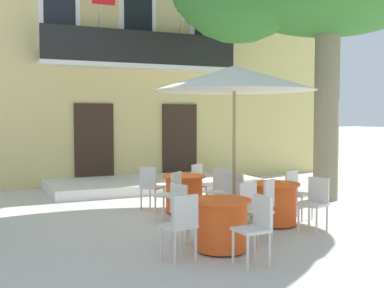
{
  "coord_description": "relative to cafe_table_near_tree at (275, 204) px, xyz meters",
  "views": [
    {
      "loc": [
        -4.12,
        -8.56,
        1.96
      ],
      "look_at": [
        0.53,
        1.7,
        1.3
      ],
      "focal_mm": 45.57,
      "sensor_mm": 36.0,
      "label": 1
    }
  ],
  "objects": [
    {
      "name": "ground_plane",
      "position": [
        -0.78,
        1.35,
        -0.39
      ],
      "size": [
        120.0,
        120.0,
        0.0
      ],
      "primitive_type": "plane",
      "color": "beige"
    },
    {
      "name": "building_facade",
      "position": [
        -0.48,
        8.34,
        3.36
      ],
      "size": [
        13.0,
        5.09,
        7.5
      ],
      "color": "#DBC67F",
      "rests_on": "ground"
    },
    {
      "name": "entrance_step_platform",
      "position": [
        -0.48,
        5.13,
        -0.27
      ],
      "size": [
        5.49,
        2.44,
        0.25
      ],
      "primitive_type": "cube",
      "color": "silver",
      "rests_on": "ground"
    },
    {
      "name": "cafe_table_near_tree",
      "position": [
        0.0,
        0.0,
        0.0
      ],
      "size": [
        0.86,
        0.86,
        0.76
      ],
      "color": "#EA561E",
      "rests_on": "ground"
    },
    {
      "name": "cafe_chair_near_tree_0",
      "position": [
        -0.57,
        -0.49,
        0.14
      ],
      "size": [
        0.56,
        0.56,
        0.91
      ],
      "color": "silver",
      "rests_on": "ground"
    },
    {
      "name": "cafe_chair_near_tree_1",
      "position": [
        0.35,
        -0.67,
        0.14
      ],
      "size": [
        0.52,
        0.52,
        0.91
      ],
      "color": "silver",
      "rests_on": "ground"
    },
    {
      "name": "cafe_chair_near_tree_2",
      "position": [
        0.68,
        0.32,
        0.14
      ],
      "size": [
        0.51,
        0.51,
        0.91
      ],
      "color": "silver",
      "rests_on": "ground"
    },
    {
      "name": "cafe_chair_near_tree_3",
      "position": [
        -0.44,
        0.61,
        0.14
      ],
      "size": [
        0.55,
        0.55,
        0.91
      ],
      "color": "silver",
      "rests_on": "ground"
    },
    {
      "name": "cafe_table_middle",
      "position": [
        -1.65,
        -1.07,
        0.0
      ],
      "size": [
        0.86,
        0.86,
        0.76
      ],
      "color": "#EA561E",
      "rests_on": "ground"
    },
    {
      "name": "cafe_chair_middle_0",
      "position": [
        -0.96,
        -0.79,
        0.14
      ],
      "size": [
        0.5,
        0.5,
        0.91
      ],
      "color": "silver",
      "rests_on": "ground"
    },
    {
      "name": "cafe_chair_middle_1",
      "position": [
        -1.94,
        -0.38,
        0.14
      ],
      "size": [
        0.5,
        0.5,
        0.91
      ],
      "color": "silver",
      "rests_on": "ground"
    },
    {
      "name": "cafe_chair_middle_2",
      "position": [
        -2.38,
        -1.29,
        0.14
      ],
      "size": [
        0.47,
        0.47,
        0.91
      ],
      "color": "silver",
      "rests_on": "ground"
    },
    {
      "name": "cafe_chair_middle_3",
      "position": [
        -1.54,
        -1.82,
        0.14
      ],
      "size": [
        0.42,
        0.42,
        0.91
      ],
      "color": "silver",
      "rests_on": "ground"
    },
    {
      "name": "cafe_table_front",
      "position": [
        -1.04,
        1.71,
        0.0
      ],
      "size": [
        0.86,
        0.86,
        0.76
      ],
      "color": "#EA561E",
      "rests_on": "ground"
    },
    {
      "name": "cafe_chair_front_0",
      "position": [
        -0.47,
        1.21,
        0.14
      ],
      "size": [
        0.57,
        0.57,
        0.91
      ],
      "color": "silver",
      "rests_on": "ground"
    },
    {
      "name": "cafe_chair_front_1",
      "position": [
        -0.44,
        2.17,
        0.14
      ],
      "size": [
        0.55,
        0.55,
        0.91
      ],
      "color": "silver",
      "rests_on": "ground"
    },
    {
      "name": "cafe_chair_front_2",
      "position": [
        -1.56,
        2.25,
        0.14
      ],
      "size": [
        0.56,
        0.56,
        0.91
      ],
      "color": "silver",
      "rests_on": "ground"
    },
    {
      "name": "cafe_chair_front_3",
      "position": [
        -1.54,
        1.15,
        0.14
      ],
      "size": [
        0.57,
        0.57,
        0.91
      ],
      "color": "silver",
      "rests_on": "ground"
    },
    {
      "name": "cafe_umbrella",
      "position": [
        -0.61,
        0.42,
        2.22
      ],
      "size": [
        2.9,
        2.9,
        2.85
      ],
      "color": "#997A56",
      "rests_on": "ground"
    }
  ]
}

